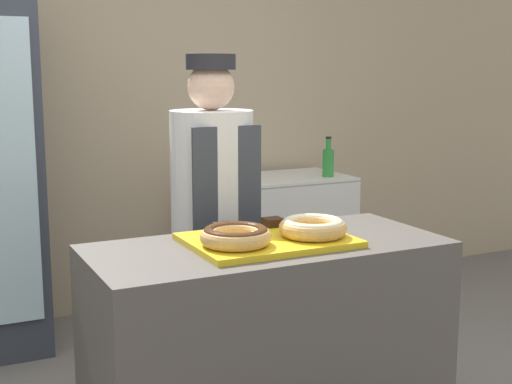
{
  "coord_description": "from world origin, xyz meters",
  "views": [
    {
      "loc": [
        -1.18,
        -2.31,
        1.55
      ],
      "look_at": [
        0.0,
        0.1,
        1.08
      ],
      "focal_mm": 50.0,
      "sensor_mm": 36.0,
      "label": 1
    }
  ],
  "objects_px": {
    "bottle_red": "(218,167)",
    "bottle_green": "(209,165)",
    "serving_tray": "(268,240)",
    "brownie_back_right": "(273,222)",
    "brownie_back_left": "(224,227)",
    "donut_chocolate_glaze": "(236,235)",
    "bottle_green_b": "(328,161)",
    "chest_freezer": "(271,240)",
    "donut_light_glaze": "(313,227)",
    "baker_person": "(213,224)"
  },
  "relations": [
    {
      "from": "serving_tray",
      "to": "donut_chocolate_glaze",
      "type": "distance_m",
      "value": 0.18
    },
    {
      "from": "serving_tray",
      "to": "brownie_back_left",
      "type": "bearing_deg",
      "value": 123.57
    },
    {
      "from": "bottle_green_b",
      "to": "bottle_red",
      "type": "bearing_deg",
      "value": 169.87
    },
    {
      "from": "donut_chocolate_glaze",
      "to": "donut_light_glaze",
      "type": "xyz_separation_m",
      "value": [
        0.32,
        0.0,
        0.0
      ]
    },
    {
      "from": "bottle_green",
      "to": "bottle_green_b",
      "type": "distance_m",
      "value": 0.78
    },
    {
      "from": "baker_person",
      "to": "bottle_green",
      "type": "relative_size",
      "value": 7.84
    },
    {
      "from": "serving_tray",
      "to": "bottle_red",
      "type": "relative_size",
      "value": 2.49
    },
    {
      "from": "donut_light_glaze",
      "to": "baker_person",
      "type": "height_order",
      "value": "baker_person"
    },
    {
      "from": "donut_chocolate_glaze",
      "to": "brownie_back_left",
      "type": "bearing_deg",
      "value": 76.71
    },
    {
      "from": "brownie_back_left",
      "to": "brownie_back_right",
      "type": "relative_size",
      "value": 1.0
    },
    {
      "from": "bottle_green",
      "to": "bottle_green_b",
      "type": "relative_size",
      "value": 0.78
    },
    {
      "from": "brownie_back_left",
      "to": "chest_freezer",
      "type": "distance_m",
      "value": 1.98
    },
    {
      "from": "donut_light_glaze",
      "to": "chest_freezer",
      "type": "xyz_separation_m",
      "value": [
        0.77,
        1.82,
        -0.53
      ]
    },
    {
      "from": "bottle_green",
      "to": "donut_chocolate_glaze",
      "type": "bearing_deg",
      "value": -109.92
    },
    {
      "from": "donut_light_glaze",
      "to": "baker_person",
      "type": "bearing_deg",
      "value": 98.93
    },
    {
      "from": "bottle_green",
      "to": "bottle_green_b",
      "type": "bearing_deg",
      "value": -25.54
    },
    {
      "from": "donut_chocolate_glaze",
      "to": "chest_freezer",
      "type": "bearing_deg",
      "value": 59.19
    },
    {
      "from": "serving_tray",
      "to": "bottle_green_b",
      "type": "height_order",
      "value": "bottle_green_b"
    },
    {
      "from": "bottle_red",
      "to": "donut_chocolate_glaze",
      "type": "bearing_deg",
      "value": -111.37
    },
    {
      "from": "donut_light_glaze",
      "to": "bottle_red",
      "type": "height_order",
      "value": "bottle_red"
    },
    {
      "from": "serving_tray",
      "to": "bottle_green_b",
      "type": "relative_size",
      "value": 2.28
    },
    {
      "from": "bottle_green",
      "to": "brownie_back_right",
      "type": "bearing_deg",
      "value": -104.51
    },
    {
      "from": "bottle_green_b",
      "to": "donut_chocolate_glaze",
      "type": "bearing_deg",
      "value": -130.38
    },
    {
      "from": "donut_light_glaze",
      "to": "bottle_red",
      "type": "xyz_separation_m",
      "value": [
        0.39,
        1.81,
        -0.02
      ]
    },
    {
      "from": "serving_tray",
      "to": "brownie_back_right",
      "type": "relative_size",
      "value": 8.09
    },
    {
      "from": "baker_person",
      "to": "bottle_green",
      "type": "height_order",
      "value": "baker_person"
    },
    {
      "from": "brownie_back_left",
      "to": "baker_person",
      "type": "distance_m",
      "value": 0.52
    },
    {
      "from": "donut_chocolate_glaze",
      "to": "chest_freezer",
      "type": "relative_size",
      "value": 0.25
    },
    {
      "from": "baker_person",
      "to": "donut_light_glaze",
      "type": "bearing_deg",
      "value": -81.07
    },
    {
      "from": "serving_tray",
      "to": "donut_chocolate_glaze",
      "type": "height_order",
      "value": "donut_chocolate_glaze"
    },
    {
      "from": "bottle_red",
      "to": "chest_freezer",
      "type": "bearing_deg",
      "value": 1.31
    },
    {
      "from": "donut_light_glaze",
      "to": "bottle_green_b",
      "type": "height_order",
      "value": "bottle_green_b"
    },
    {
      "from": "brownie_back_left",
      "to": "bottle_green",
      "type": "height_order",
      "value": "bottle_green"
    },
    {
      "from": "donut_light_glaze",
      "to": "bottle_green_b",
      "type": "distance_m",
      "value": 2.02
    },
    {
      "from": "bottle_green",
      "to": "brownie_back_left",
      "type": "bearing_deg",
      "value": -110.7
    },
    {
      "from": "serving_tray",
      "to": "chest_freezer",
      "type": "height_order",
      "value": "serving_tray"
    },
    {
      "from": "donut_chocolate_glaze",
      "to": "bottle_green_b",
      "type": "relative_size",
      "value": 0.98
    },
    {
      "from": "bottle_green",
      "to": "bottle_green_b",
      "type": "height_order",
      "value": "bottle_green_b"
    },
    {
      "from": "bottle_red",
      "to": "bottle_green_b",
      "type": "distance_m",
      "value": 0.74
    },
    {
      "from": "bottle_green_b",
      "to": "donut_light_glaze",
      "type": "bearing_deg",
      "value": -123.49
    },
    {
      "from": "donut_chocolate_glaze",
      "to": "bottle_red",
      "type": "relative_size",
      "value": 1.07
    },
    {
      "from": "donut_chocolate_glaze",
      "to": "bottle_green",
      "type": "xyz_separation_m",
      "value": [
        0.73,
        2.02,
        -0.03
      ]
    },
    {
      "from": "donut_chocolate_glaze",
      "to": "baker_person",
      "type": "xyz_separation_m",
      "value": [
        0.21,
        0.71,
        -0.12
      ]
    },
    {
      "from": "brownie_back_right",
      "to": "bottle_green_b",
      "type": "xyz_separation_m",
      "value": [
        1.17,
        1.46,
        0.01
      ]
    },
    {
      "from": "baker_person",
      "to": "bottle_green_b",
      "type": "xyz_separation_m",
      "value": [
        1.23,
        0.98,
        0.11
      ]
    },
    {
      "from": "bottle_red",
      "to": "bottle_green",
      "type": "distance_m",
      "value": 0.21
    },
    {
      "from": "serving_tray",
      "to": "brownie_back_right",
      "type": "xyz_separation_m",
      "value": [
        0.11,
        0.16,
        0.03
      ]
    },
    {
      "from": "brownie_back_left",
      "to": "bottle_red",
      "type": "distance_m",
      "value": 1.72
    },
    {
      "from": "serving_tray",
      "to": "chest_freezer",
      "type": "bearing_deg",
      "value": 62.24
    },
    {
      "from": "serving_tray",
      "to": "donut_light_glaze",
      "type": "distance_m",
      "value": 0.18
    }
  ]
}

